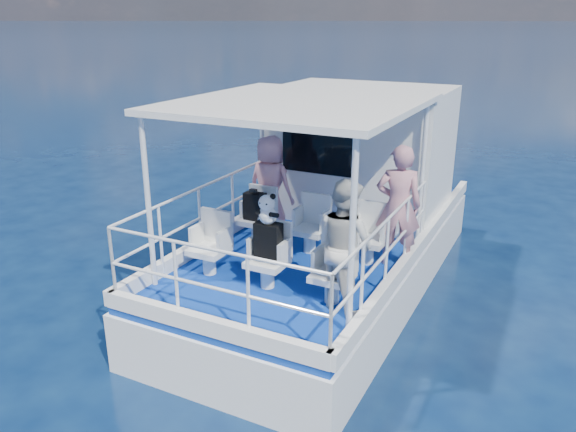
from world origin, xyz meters
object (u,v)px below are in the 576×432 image
(backpack_center, at_px, (268,242))
(passenger_stbd_aft, at_px, (344,245))
(panda, at_px, (268,209))
(passenger_port_fwd, at_px, (270,185))

(backpack_center, bearing_deg, passenger_stbd_aft, -2.37)
(panda, bearing_deg, passenger_stbd_aft, -1.67)
(backpack_center, bearing_deg, panda, -85.21)
(backpack_center, distance_m, panda, 0.45)
(passenger_stbd_aft, height_order, panda, passenger_stbd_aft)
(passenger_port_fwd, xyz_separation_m, passenger_stbd_aft, (1.98, -1.82, 0.01))
(passenger_port_fwd, xyz_separation_m, backpack_center, (0.94, -1.78, -0.16))
(passenger_port_fwd, height_order, passenger_stbd_aft, passenger_stbd_aft)
(passenger_stbd_aft, bearing_deg, panda, 22.55)
(passenger_stbd_aft, xyz_separation_m, panda, (-1.03, 0.03, 0.28))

